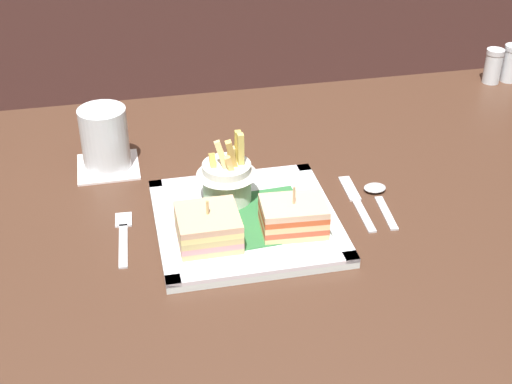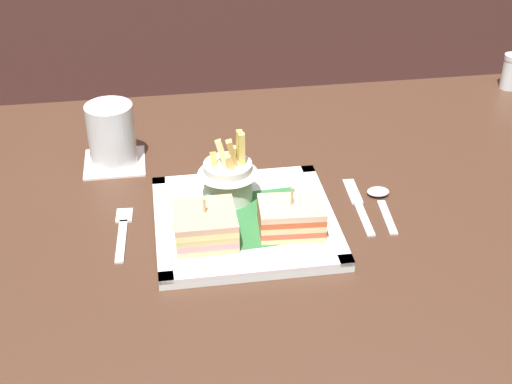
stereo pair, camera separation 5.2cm
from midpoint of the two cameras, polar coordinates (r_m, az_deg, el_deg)
The scene contains 12 objects.
dining_table at distance 1.18m, azimuth -0.56°, elevation -6.62°, with size 1.35×0.85×0.72m.
square_plate at distance 1.05m, azimuth -2.22°, elevation -2.42°, with size 0.26×0.26×0.02m.
sandwich_half_left at distance 1.00m, azimuth -5.30°, elevation -2.83°, with size 0.09×0.08×0.07m.
sandwich_half_right at distance 1.01m, azimuth 1.52°, elevation -1.99°, with size 0.10×0.07×0.07m.
fries_cup at distance 1.07m, azimuth -3.70°, elevation 1.38°, with size 0.09×0.09×0.11m.
drink_coaster at distance 1.22m, azimuth -12.83°, elevation 1.94°, with size 0.10×0.10×0.00m, color white.
water_glass at distance 1.20m, azimuth -13.10°, elevation 3.86°, with size 0.08×0.08×0.10m.
fork at distance 1.05m, azimuth -11.88°, elevation -3.31°, with size 0.03×0.14×0.00m.
knife at distance 1.11m, azimuth 6.61°, elevation -0.68°, with size 0.02×0.16×0.00m.
spoon at distance 1.12m, azimuth 8.36°, elevation -0.22°, with size 0.03×0.12×0.01m.
salt_shaker at distance 1.56m, azimuth 17.35°, elevation 9.36°, with size 0.04×0.04×0.07m.
pepper_shaker at distance 1.58m, azimuth 18.66°, elevation 9.49°, with size 0.04×0.04×0.08m.
Camera 1 is at (-0.21, -0.90, 1.32)m, focal length 50.44 mm.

